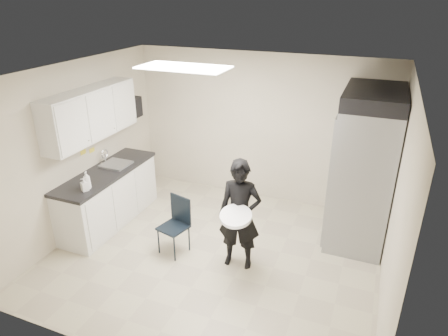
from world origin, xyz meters
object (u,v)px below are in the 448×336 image
at_px(commercial_fridge, 363,174).
at_px(man_tuxedo, 240,215).
at_px(lower_counter, 109,198).
at_px(folding_chair, 173,228).

height_order(commercial_fridge, man_tuxedo, commercial_fridge).
xyz_separation_m(lower_counter, commercial_fridge, (3.78, 1.07, 0.62)).
distance_m(commercial_fridge, folding_chair, 2.88).
bearing_deg(lower_counter, folding_chair, -15.06).
bearing_deg(commercial_fridge, lower_counter, -164.12).
bearing_deg(commercial_fridge, man_tuxedo, -136.72).
distance_m(lower_counter, folding_chair, 1.43).
xyz_separation_m(commercial_fridge, folding_chair, (-2.40, -1.45, -0.64)).
height_order(folding_chair, man_tuxedo, man_tuxedo).
xyz_separation_m(lower_counter, man_tuxedo, (2.35, -0.28, 0.35)).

